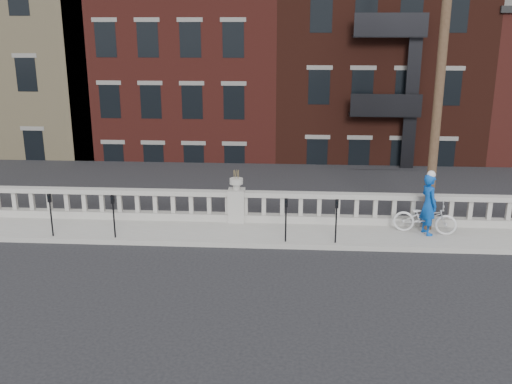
{
  "coord_description": "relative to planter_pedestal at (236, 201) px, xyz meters",
  "views": [
    {
      "loc": [
        1.85,
        -14.04,
        6.41
      ],
      "look_at": [
        0.7,
        3.2,
        1.39
      ],
      "focal_mm": 40.0,
      "sensor_mm": 36.0,
      "label": 1
    }
  ],
  "objects": [
    {
      "name": "ground",
      "position": [
        0.0,
        -3.95,
        -0.83
      ],
      "size": [
        120.0,
        120.0,
        0.0
      ],
      "primitive_type": "plane",
      "color": "black",
      "rests_on": "ground"
    },
    {
      "name": "parking_meter_c",
      "position": [
        1.67,
        -1.8,
        0.17
      ],
      "size": [
        0.1,
        0.09,
        1.36
      ],
      "color": "black",
      "rests_on": "sidewalk"
    },
    {
      "name": "parking_meter_d",
      "position": [
        3.17,
        -1.8,
        0.17
      ],
      "size": [
        0.1,
        0.09,
        1.36
      ],
      "color": "black",
      "rests_on": "sidewalk"
    },
    {
      "name": "parking_meter_b",
      "position": [
        -3.59,
        -1.8,
        0.17
      ],
      "size": [
        0.1,
        0.09,
        1.36
      ],
      "color": "black",
      "rests_on": "sidewalk"
    },
    {
      "name": "balustrade",
      "position": [
        0.0,
        0.0,
        -0.19
      ],
      "size": [
        28.0,
        0.34,
        1.03
      ],
      "color": "gray",
      "rests_on": "sidewalk"
    },
    {
      "name": "cyclist",
      "position": [
        6.07,
        -0.83,
        0.29
      ],
      "size": [
        0.66,
        0.81,
        1.94
      ],
      "primitive_type": "imported",
      "rotation": [
        0.0,
        0.0,
        1.88
      ],
      "color": "#0B45A9",
      "rests_on": "sidewalk"
    },
    {
      "name": "sidewalk",
      "position": [
        0.0,
        -0.95,
        -0.76
      ],
      "size": [
        32.0,
        2.2,
        0.15
      ],
      "primitive_type": "cube",
      "color": "gray",
      "rests_on": "ground"
    },
    {
      "name": "parking_meter_a",
      "position": [
        -5.57,
        -1.8,
        0.17
      ],
      "size": [
        0.1,
        0.09,
        1.36
      ],
      "color": "black",
      "rests_on": "sidewalk"
    },
    {
      "name": "bicycle",
      "position": [
        6.02,
        -0.75,
        -0.17
      ],
      "size": [
        2.03,
        1.07,
        1.01
      ],
      "primitive_type": "imported",
      "rotation": [
        0.0,
        0.0,
        1.36
      ],
      "color": "silver",
      "rests_on": "sidewalk"
    },
    {
      "name": "utility_pole",
      "position": [
        6.2,
        -0.35,
        4.41
      ],
      "size": [
        1.6,
        0.28,
        10.0
      ],
      "color": "#422D1E",
      "rests_on": "sidewalk"
    },
    {
      "name": "lower_level",
      "position": [
        0.56,
        19.09,
        1.8
      ],
      "size": [
        80.0,
        44.0,
        20.8
      ],
      "color": "#605E59",
      "rests_on": "ground"
    },
    {
      "name": "planter_pedestal",
      "position": [
        0.0,
        0.0,
        0.0
      ],
      "size": [
        0.55,
        0.55,
        1.76
      ],
      "color": "gray",
      "rests_on": "sidewalk"
    }
  ]
}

